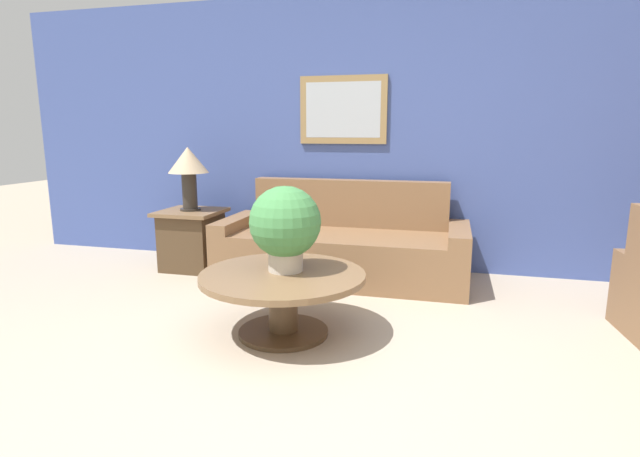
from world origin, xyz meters
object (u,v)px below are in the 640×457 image
at_px(couch_main, 342,248).
at_px(potted_plant_on_table, 285,225).
at_px(table_lamp, 188,166).
at_px(side_table, 192,239).
at_px(coffee_table, 283,290).

relative_size(couch_main, potted_plant_on_table, 3.96).
bearing_deg(table_lamp, side_table, 116.57).
bearing_deg(table_lamp, coffee_table, -43.43).
distance_m(coffee_table, potted_plant_on_table, 0.43).
xyz_separation_m(couch_main, side_table, (-1.49, -0.08, 0.02)).
height_order(couch_main, coffee_table, couch_main).
bearing_deg(table_lamp, potted_plant_on_table, -42.14).
xyz_separation_m(side_table, table_lamp, (0.00, -0.00, 0.71)).
height_order(table_lamp, potted_plant_on_table, table_lamp).
bearing_deg(potted_plant_on_table, side_table, 137.86).
bearing_deg(potted_plant_on_table, coffee_table, -93.35).
height_order(couch_main, potted_plant_on_table, potted_plant_on_table).
xyz_separation_m(coffee_table, side_table, (-1.39, 1.31, -0.01)).
bearing_deg(couch_main, potted_plant_on_table, -94.20).
distance_m(table_lamp, potted_plant_on_table, 1.89).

